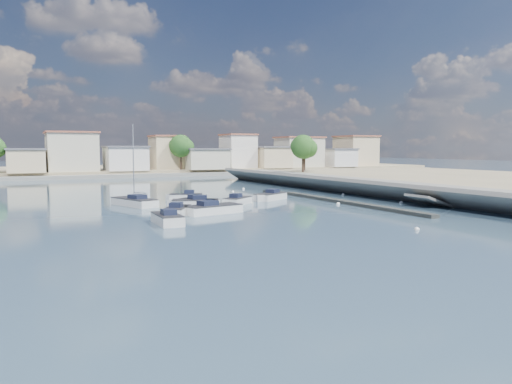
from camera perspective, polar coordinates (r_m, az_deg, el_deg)
ground at (r=80.01m, az=-6.67°, el=0.53°), size 400.00×400.00×0.00m
seawall_walkway at (r=66.17m, az=16.85°, el=0.20°), size 5.00×90.00×1.80m
breakwater at (r=58.72m, az=8.73°, el=-0.94°), size 2.00×31.02×0.35m
far_shore_land at (r=130.09m, az=-14.33°, el=2.43°), size 160.00×40.00×1.40m
far_shore_quay at (r=109.65m, az=-12.08°, el=1.86°), size 160.00×2.50×0.80m
far_town at (r=118.18m, az=-7.76°, el=4.35°), size 113.01×12.80×8.35m
shore_trees at (r=109.07m, az=-7.49°, el=4.97°), size 74.56×38.32×7.92m
motorboat_a at (r=41.84m, az=-10.19°, el=-3.06°), size 1.91×5.04×1.48m
motorboat_b at (r=55.26m, az=-2.03°, el=-1.04°), size 4.27×4.01×1.48m
motorboat_c at (r=52.99m, az=-7.22°, el=-1.34°), size 5.40×3.53×1.48m
motorboat_d at (r=59.95m, az=1.55°, el=-0.57°), size 5.05×4.17×1.48m
motorboat_e at (r=46.85m, az=-8.91°, el=-2.19°), size 3.69×4.61×1.48m
motorboat_f at (r=59.82m, az=-8.20°, el=-0.63°), size 4.31×2.88×1.48m
motorboat_g at (r=53.48m, az=-6.40°, el=-1.27°), size 3.97×4.31×1.48m
motorboat_h at (r=47.88m, az=-4.66°, el=-1.99°), size 6.41×3.43×1.48m
sailboat at (r=55.68m, az=-13.90°, el=-1.11°), size 4.08×6.97×9.00m
mooring_buoys at (r=60.80m, az=6.96°, el=-0.83°), size 12.42×40.75×0.39m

